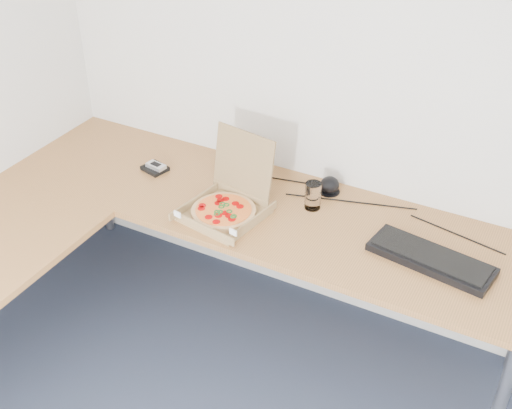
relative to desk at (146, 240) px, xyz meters
The scene contains 9 objects.
room_shell 1.39m from the desk, 49.77° to the right, with size 3.50×3.50×2.50m, color silver, non-canonical shape.
desk is the anchor object (origin of this frame).
pizza_box 0.38m from the desk, 52.61° to the left, with size 0.32×0.37×0.33m.
drinking_glass 0.76m from the desk, 43.60° to the left, with size 0.07×0.07×0.13m, color white.
keyboard 1.19m from the desk, 19.02° to the left, with size 0.50×0.18×0.03m, color black.
wallet 0.53m from the desk, 120.71° to the left, with size 0.12×0.10×0.02m, color black.
phone 0.53m from the desk, 119.96° to the left, with size 0.10×0.05×0.02m, color #B2B5BA.
dome_speaker 0.89m from the desk, 50.28° to the left, with size 0.10×0.10×0.09m, color black.
cable_bundle 0.94m from the desk, 43.29° to the left, with size 0.65×0.04×0.01m, color black, non-canonical shape.
Camera 1 is at (0.65, -0.79, 2.41)m, focal length 46.16 mm.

